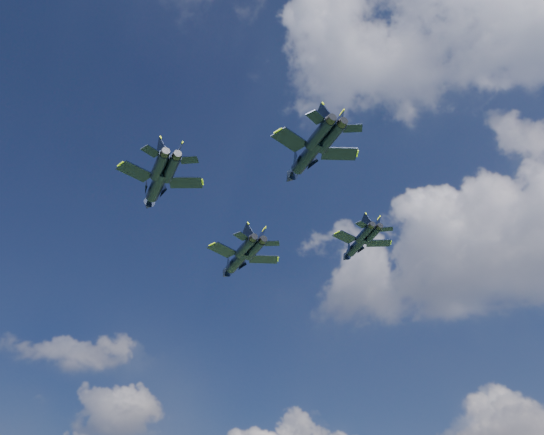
{
  "coord_description": "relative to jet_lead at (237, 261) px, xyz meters",
  "views": [
    {
      "loc": [
        54.72,
        -82.66,
        3.6
      ],
      "look_at": [
        6.44,
        -3.85,
        61.4
      ],
      "focal_mm": 45.0,
      "sensor_mm": 36.0,
      "label": 1
    }
  ],
  "objects": [
    {
      "name": "jet_left",
      "position": [
        1.07,
        -23.86,
        1.73
      ],
      "size": [
        16.23,
        13.76,
        4.12
      ],
      "rotation": [
        0.0,
        0.0,
        0.93
      ],
      "color": "black"
    },
    {
      "name": "jet_right",
      "position": [
        20.18,
        6.91,
        0.45
      ],
      "size": [
        12.9,
        11.46,
        3.33
      ],
      "rotation": [
        0.0,
        0.0,
        0.89
      ],
      "color": "black"
    },
    {
      "name": "jet_lead",
      "position": [
        0.0,
        0.0,
        0.0
      ],
      "size": [
        16.64,
        13.02,
        4.12
      ],
      "rotation": [
        0.0,
        0.0,
        0.99
      ],
      "color": "black"
    },
    {
      "name": "jet_slot",
      "position": [
        24.23,
        -18.1,
        1.9
      ],
      "size": [
        16.56,
        13.31,
        4.13
      ],
      "rotation": [
        0.0,
        0.0,
        0.97
      ],
      "color": "black"
    }
  ]
}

